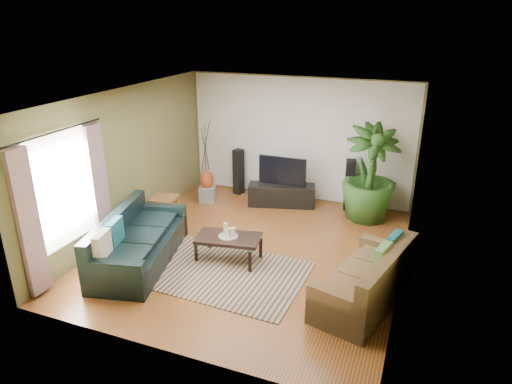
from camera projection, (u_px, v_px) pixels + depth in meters
The scene contains 28 objects.
floor at pixel (252, 251), 8.03m from camera, with size 5.50×5.50×0.00m, color #954E26.
ceiling at pixel (251, 97), 7.04m from camera, with size 5.50×5.50×0.00m, color white.
wall_back at pixel (299, 140), 9.92m from camera, with size 5.00×5.00×0.00m, color olive.
wall_front at pixel (161, 256), 5.15m from camera, with size 5.00×5.00×0.00m, color olive.
wall_left at pixel (126, 163), 8.38m from camera, with size 5.50×5.50×0.00m, color olive.
wall_right at pixel (409, 200), 6.69m from camera, with size 5.50×5.50×0.00m, color olive.
backwall_panel at pixel (298, 140), 9.91m from camera, with size 4.90×4.90×0.00m, color white.
window_pane at pixel (62, 189), 6.97m from camera, with size 1.80×1.80×0.00m, color white.
curtain_near at pixel (29, 224), 6.39m from camera, with size 0.08×0.35×2.20m, color gray.
curtain_far at pixel (100, 189), 7.69m from camera, with size 0.08×0.35×2.20m, color gray.
curtain_rod at pixel (56, 132), 6.63m from camera, with size 0.03×0.03×1.90m, color black.
sofa_left at pixel (139, 239), 7.54m from camera, with size 2.25×0.96×0.85m, color black.
sofa_right at pixel (364, 276), 6.48m from camera, with size 1.87×0.84×0.85m, color brown.
area_rug at pixel (226, 273), 7.35m from camera, with size 2.51×1.78×0.01m, color tan.
coffee_table at pixel (229, 248), 7.69m from camera, with size 1.06×0.58×0.43m, color black.
candle_tray at pixel (228, 236), 7.61m from camera, with size 0.33×0.33×0.01m, color gray.
candle_tall at pixel (226, 229), 7.61m from camera, with size 0.07×0.07×0.21m, color beige.
candle_mid at pixel (229, 233), 7.53m from camera, with size 0.07×0.07×0.16m, color beige.
candle_short at pixel (233, 231), 7.61m from camera, with size 0.07×0.07×0.13m, color white.
tv_stand at pixel (282, 195), 9.88m from camera, with size 1.42×0.43×0.47m, color black.
television at pixel (282, 171), 9.70m from camera, with size 1.04×0.06×0.62m, color black.
speaker_left at pixel (239, 172), 10.46m from camera, with size 0.19×0.21×1.05m, color black.
speaker_right at pixel (349, 185), 9.59m from camera, with size 0.20×0.22×1.09m, color black.
potted_plant at pixel (370, 174), 8.98m from camera, with size 1.08×1.08×1.93m, color #234918.
plant_pot at pixel (366, 212), 9.28m from camera, with size 0.36×0.36×0.28m, color black.
pedestal at pixel (207, 194), 10.14m from camera, with size 0.34×0.34×0.34m, color gray.
vase at pixel (207, 180), 10.02m from camera, with size 0.31×0.31×0.44m, color brown.
side_table at pixel (164, 209), 9.14m from camera, with size 0.48×0.48×0.51m, color brown.
Camera 1 is at (2.65, -6.58, 3.90)m, focal length 32.00 mm.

